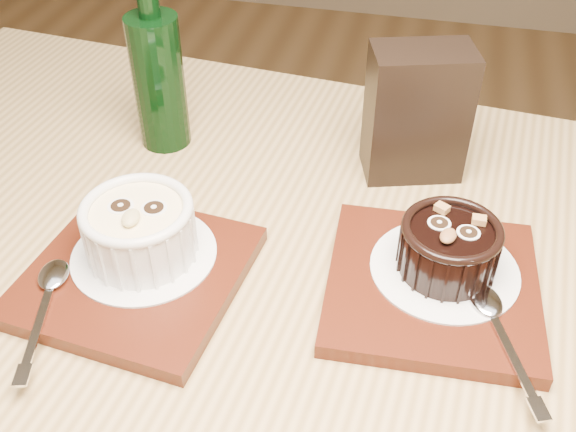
% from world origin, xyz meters
% --- Properties ---
extents(table, '(1.27, 0.91, 0.75)m').
position_xyz_m(table, '(-0.03, 0.12, 0.66)').
color(table, olive).
rests_on(table, ground).
extents(tray_left, '(0.20, 0.20, 0.01)m').
position_xyz_m(tray_left, '(-0.18, 0.13, 0.76)').
color(tray_left, '#4A1A0C').
rests_on(tray_left, table).
extents(doily_left, '(0.13, 0.13, 0.00)m').
position_xyz_m(doily_left, '(-0.18, 0.14, 0.77)').
color(doily_left, white).
rests_on(doily_left, tray_left).
extents(ramekin_white, '(0.10, 0.10, 0.06)m').
position_xyz_m(ramekin_white, '(-0.18, 0.14, 0.80)').
color(ramekin_white, white).
rests_on(ramekin_white, doily_left).
extents(spoon_left, '(0.06, 0.14, 0.01)m').
position_xyz_m(spoon_left, '(-0.23, 0.07, 0.77)').
color(spoon_left, silver).
rests_on(spoon_left, tray_left).
extents(tray_right, '(0.19, 0.19, 0.01)m').
position_xyz_m(tray_right, '(0.08, 0.17, 0.76)').
color(tray_right, '#4A1A0C').
rests_on(tray_right, table).
extents(doily_right, '(0.13, 0.13, 0.00)m').
position_xyz_m(doily_right, '(0.09, 0.19, 0.77)').
color(doily_right, white).
rests_on(doily_right, tray_right).
extents(ramekin_dark, '(0.09, 0.09, 0.05)m').
position_xyz_m(ramekin_dark, '(0.09, 0.19, 0.79)').
color(ramekin_dark, black).
rests_on(ramekin_dark, doily_right).
extents(spoon_right, '(0.07, 0.13, 0.01)m').
position_xyz_m(spoon_right, '(0.13, 0.12, 0.77)').
color(spoon_right, silver).
rests_on(spoon_right, tray_right).
extents(condiment_stand, '(0.11, 0.09, 0.14)m').
position_xyz_m(condiment_stand, '(0.04, 0.35, 0.82)').
color(condiment_stand, black).
rests_on(condiment_stand, table).
extents(green_bottle, '(0.06, 0.06, 0.21)m').
position_xyz_m(green_bottle, '(-0.24, 0.34, 0.83)').
color(green_bottle, black).
rests_on(green_bottle, table).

